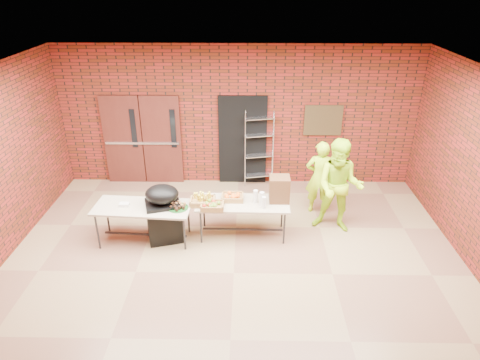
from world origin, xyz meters
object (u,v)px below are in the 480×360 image
object	(u,v)px
coffee_dispenser	(279,189)
covered_grill	(164,213)
table_right	(243,205)
volunteer_man	(339,187)
wire_rack	(259,149)
table_left	(143,209)
volunteer_woman	(319,177)

from	to	relation	value
coffee_dispenser	covered_grill	xyz separation A→B (m)	(-2.13, -0.25, -0.39)
table_right	volunteer_man	xyz separation A→B (m)	(1.80, 0.25, 0.28)
wire_rack	table_left	size ratio (longest dim) A/B	0.99
wire_rack	table_left	distance (m)	3.21
covered_grill	volunteer_man	bearing A→B (deg)	-9.68
wire_rack	volunteer_man	distance (m)	2.40
table_left	volunteer_man	bearing A→B (deg)	11.05
wire_rack	coffee_dispenser	size ratio (longest dim) A/B	3.69
coffee_dispenser	covered_grill	bearing A→B (deg)	-173.35
table_left	volunteer_woman	xyz separation A→B (m)	(3.37, 1.15, 0.12)
table_left	coffee_dispenser	size ratio (longest dim) A/B	3.72
wire_rack	volunteer_woman	bearing A→B (deg)	-57.32
table_left	table_right	bearing A→B (deg)	10.47
table_right	volunteer_man	world-z (taller)	volunteer_man
covered_grill	coffee_dispenser	bearing A→B (deg)	-10.21
table_left	volunteer_man	distance (m)	3.66
wire_rack	table_right	xyz separation A→B (m)	(-0.34, -2.15, -0.25)
table_right	volunteer_man	distance (m)	1.84
volunteer_man	covered_grill	bearing A→B (deg)	-155.31
table_left	volunteer_man	size ratio (longest dim) A/B	0.97
coffee_dispenser	volunteer_man	bearing A→B (deg)	8.16
table_left	covered_grill	bearing A→B (deg)	11.46
table_right	covered_grill	xyz separation A→B (m)	(-1.46, -0.16, -0.09)
table_right	coffee_dispenser	size ratio (longest dim) A/B	3.57
wire_rack	volunteer_woman	distance (m)	1.71
table_right	covered_grill	size ratio (longest dim) A/B	1.55
wire_rack	covered_grill	world-z (taller)	wire_rack
volunteer_woman	volunteer_man	bearing A→B (deg)	115.76
table_right	wire_rack	bearing A→B (deg)	81.84
covered_grill	volunteer_woman	distance (m)	3.21
coffee_dispenser	volunteer_woman	world-z (taller)	volunteer_woman
covered_grill	volunteer_woman	xyz separation A→B (m)	(3.00, 1.10, 0.22)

